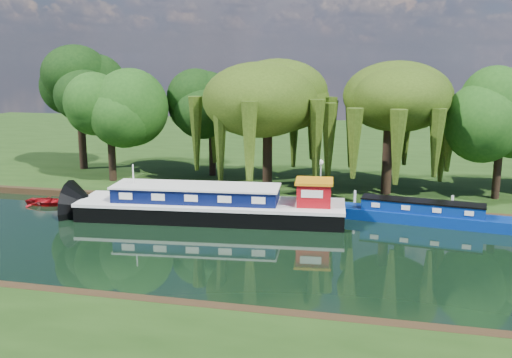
# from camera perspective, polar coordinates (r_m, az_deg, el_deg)

# --- Properties ---
(ground) EXTENTS (120.00, 120.00, 0.00)m
(ground) POSITION_cam_1_polar(r_m,az_deg,el_deg) (30.00, 3.07, -7.15)
(ground) COLOR black
(far_bank) EXTENTS (120.00, 52.00, 0.45)m
(far_bank) POSITION_cam_1_polar(r_m,az_deg,el_deg) (62.85, 8.49, 3.11)
(far_bank) COLOR black
(far_bank) RESTS_ON ground
(dutch_barge) EXTENTS (16.76, 5.27, 3.48)m
(dutch_barge) POSITION_cam_1_polar(r_m,az_deg,el_deg) (35.46, -4.32, -2.68)
(dutch_barge) COLOR black
(dutch_barge) RESTS_ON ground
(narrowboat) EXTENTS (10.38, 3.05, 1.49)m
(narrowboat) POSITION_cam_1_polar(r_m,az_deg,el_deg) (36.11, 16.23, -3.40)
(narrowboat) COLOR navy
(narrowboat) RESTS_ON ground
(red_dinghy) EXTENTS (3.00, 2.15, 0.62)m
(red_dinghy) POSITION_cam_1_polar(r_m,az_deg,el_deg) (41.57, -20.09, -2.41)
(red_dinghy) COLOR maroon
(red_dinghy) RESTS_ON ground
(willow_left) EXTENTS (7.36, 7.36, 8.82)m
(willow_left) POSITION_cam_1_polar(r_m,az_deg,el_deg) (41.01, 1.17, 7.86)
(willow_left) COLOR black
(willow_left) RESTS_ON far_bank
(willow_right) EXTENTS (6.83, 6.83, 8.32)m
(willow_right) POSITION_cam_1_polar(r_m,az_deg,el_deg) (40.38, 13.23, 7.00)
(willow_right) COLOR black
(willow_right) RESTS_ON far_bank
(tree_far_left) EXTENTS (5.16, 5.16, 8.31)m
(tree_far_left) POSITION_cam_1_polar(r_m,az_deg,el_deg) (45.10, -14.46, 6.95)
(tree_far_left) COLOR black
(tree_far_left) RESTS_ON far_bank
(tree_far_back) EXTENTS (5.59, 5.59, 9.41)m
(tree_far_back) POSITION_cam_1_polar(r_m,az_deg,el_deg) (50.82, -17.27, 8.30)
(tree_far_back) COLOR black
(tree_far_back) RESTS_ON far_bank
(tree_far_mid) EXTENTS (4.76, 4.76, 7.79)m
(tree_far_mid) POSITION_cam_1_polar(r_m,az_deg,el_deg) (45.93, -4.46, 6.99)
(tree_far_mid) COLOR black
(tree_far_mid) RESTS_ON far_bank
(tree_far_right) EXTENTS (4.66, 4.66, 7.62)m
(tree_far_right) POSITION_cam_1_polar(r_m,az_deg,el_deg) (41.30, 23.36, 5.30)
(tree_far_right) COLOR black
(tree_far_right) RESTS_ON far_bank
(lamppost) EXTENTS (0.36, 0.36, 2.56)m
(lamppost) POSITION_cam_1_polar(r_m,az_deg,el_deg) (39.37, 6.49, 1.09)
(lamppost) COLOR silver
(lamppost) RESTS_ON far_bank
(mooring_posts) EXTENTS (19.16, 0.16, 1.00)m
(mooring_posts) POSITION_cam_1_polar(r_m,az_deg,el_deg) (37.77, 4.56, -1.62)
(mooring_posts) COLOR silver
(mooring_posts) RESTS_ON far_bank
(reeds_near) EXTENTS (33.70, 1.50, 1.10)m
(reeds_near) POSITION_cam_1_polar(r_m,az_deg,el_deg) (22.47, 17.50, -13.02)
(reeds_near) COLOR #1E4211
(reeds_near) RESTS_ON ground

